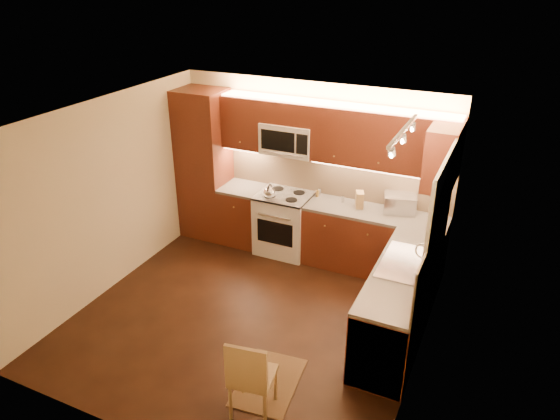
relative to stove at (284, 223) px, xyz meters
The scene contains 37 objects.
floor 1.76m from the stove, 79.85° to the right, with size 4.00×4.00×0.01m, color black.
ceiling 2.66m from the stove, 79.85° to the right, with size 4.00×4.00×0.01m, color beige.
wall_back 0.91m from the stove, 47.29° to the left, with size 4.00×0.01×2.50m, color beige.
wall_front 3.77m from the stove, 85.33° to the right, with size 4.00×0.01×2.50m, color beige.
wall_left 2.51m from the stove, 135.42° to the right, with size 0.01×4.00×2.50m, color beige.
wall_right 2.95m from the stove, 36.06° to the right, with size 0.01×4.00×2.50m, color beige.
pantry 1.52m from the stove, behind, with size 0.70×0.60×2.30m, color #491E0F.
base_cab_back_left 0.69m from the stove, behind, with size 0.62×0.60×0.86m, color #491E0F.
counter_back_left 0.81m from the stove, behind, with size 0.62×0.60×0.04m, color #3D3A37.
base_cab_back_right 1.34m from the stove, ahead, with size 1.92×0.60×0.86m, color #491E0F.
counter_back_right 1.40m from the stove, ahead, with size 1.92×0.60×0.04m, color #3D3A37.
base_cab_right 2.37m from the stove, 32.52° to the right, with size 0.60×2.00×0.86m, color #491E0F.
counter_right 2.41m from the stove, 32.52° to the right, with size 0.60×2.00×0.04m, color #3D3A37.
dishwasher 2.81m from the stove, 44.64° to the right, with size 0.58×0.60×0.84m, color silver.
backsplash_back 1.03m from the stove, 25.86° to the left, with size 3.30×0.02×0.60m, color tan.
backsplash_right 2.72m from the stove, 29.11° to the right, with size 0.02×2.00×0.60m, color tan.
upper_cab_back_left 1.58m from the stove, 167.74° to the left, with size 0.62×0.35×0.75m, color #491E0F.
upper_cab_back_right 1.95m from the stove, ahead, with size 1.92×0.35×0.75m, color #491E0F.
upper_cab_bridge 1.64m from the stove, 90.00° to the left, with size 0.76×0.35×0.31m, color #491E0F.
upper_cab_right_corner 2.57m from the stove, ahead, with size 0.35×0.50×0.75m, color #491E0F.
stove is the anchor object (origin of this frame).
microwave 1.27m from the stove, 90.00° to the left, with size 0.76×0.38×0.44m, color silver, non-canonical shape.
window_frame 2.79m from the stove, 26.21° to the right, with size 0.03×1.44×1.24m, color silver.
window_blinds 2.77m from the stove, 26.41° to the right, with size 0.02×1.36×1.16m, color silver.
sink 2.35m from the stove, 29.36° to the right, with size 0.52×0.86×0.15m, color silver, non-canonical shape.
faucet 2.52m from the stove, 27.30° to the right, with size 0.20×0.04×0.30m, color silver, non-canonical shape.
track_light_bar 3.01m from the stove, 34.57° to the right, with size 0.04×1.20×0.03m, color silver.
kettle 0.61m from the stove, 128.24° to the right, with size 0.18×0.18×0.20m, color silver, non-canonical shape.
toaster_oven 1.72m from the stove, ahead, with size 0.42×0.31×0.25m, color silver.
knife_block 1.22m from the stove, ahead, with size 0.10×0.16×0.22m, color #9A7045.
spice_jar_a 0.98m from the stove, ahead, with size 0.04×0.04×0.10m, color silver.
spice_jar_b 0.68m from the stove, 21.39° to the left, with size 0.05×0.05×0.09m, color brown.
spice_jar_c 0.71m from the stove, 31.06° to the left, with size 0.04×0.04×0.09m, color silver.
spice_jar_d 0.68m from the stove, 22.38° to the left, with size 0.04×0.04×0.08m, color olive.
soap_bottle 2.34m from the stove, 17.14° to the right, with size 0.09×0.09×0.20m, color silver.
rug 2.80m from the stove, 68.92° to the right, with size 0.59×0.88×0.01m, color black.
dining_chair 3.12m from the stove, 71.03° to the right, with size 0.40×0.40×0.90m, color #9A7045, non-canonical shape.
Camera 1 is at (2.52, -4.56, 3.94)m, focal length 33.34 mm.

